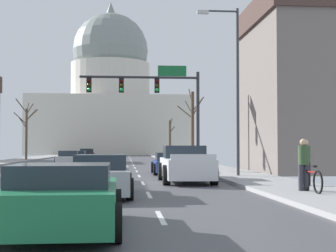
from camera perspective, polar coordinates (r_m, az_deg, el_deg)
ground at (r=19.81m, az=-12.85°, el=-6.61°), size 20.00×180.00×0.20m
signal_gantry at (r=33.86m, az=-1.40°, el=3.60°), size 7.91×0.41×6.76m
street_lamp_right at (r=25.13m, az=7.20°, el=5.44°), size 2.05×0.24×8.13m
capitol_building at (r=102.17m, az=-6.44°, el=3.23°), size 30.53×18.08×30.43m
sedan_near_00 at (r=28.74m, az=0.22°, el=-4.23°), size 2.02×4.46×1.19m
pickup_truck_near_01 at (r=22.10m, az=1.96°, el=-4.40°), size 2.21×5.27×1.57m
sedan_near_02 at (r=16.09m, az=-7.44°, el=-5.56°), size 1.96×4.58×1.28m
sedan_near_03 at (r=9.53m, az=-11.59°, el=-7.93°), size 2.14×4.23×1.22m
sedan_oncoming_00 at (r=43.36m, az=-11.04°, el=-3.55°), size 2.06×4.74×1.20m
sedan_oncoming_01 at (r=51.53m, az=-10.09°, el=-3.37°), size 2.02×4.64×1.13m
sedan_oncoming_02 at (r=61.82m, az=-9.02°, el=-3.13°), size 2.05×4.46×1.30m
flank_building_03 at (r=32.55m, az=17.87°, el=4.26°), size 9.87×8.80×10.27m
bare_tree_00 at (r=45.85m, az=2.76°, el=0.26°), size 2.39×2.24×6.68m
bare_tree_02 at (r=62.15m, az=0.23°, el=-1.32°), size 0.82×1.91×4.83m
bare_tree_03 at (r=57.62m, az=-15.49°, el=-0.30°), size 2.60×2.55×6.58m
pedestrian_00 at (r=16.70m, az=14.85°, el=-3.88°), size 0.35×0.34×1.63m
pedestrian_01 at (r=18.97m, az=15.05°, el=-3.67°), size 0.35×0.34×1.64m
bicycle_parked at (r=16.31m, az=15.68°, el=-5.87°), size 0.12×1.77×0.85m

